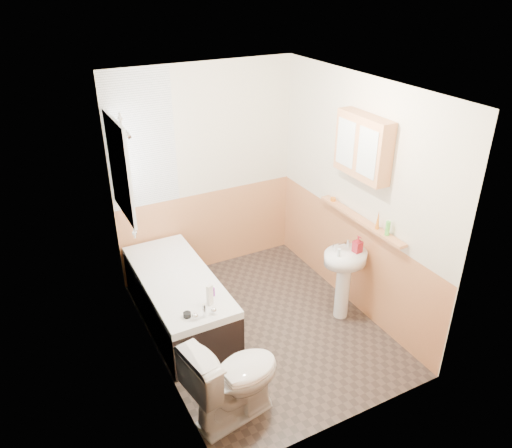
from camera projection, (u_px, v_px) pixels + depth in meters
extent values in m
plane|color=#312722|center=(263.00, 326.00, 5.27)|extent=(2.80, 2.80, 0.00)
plane|color=white|center=(264.00, 87.00, 4.12)|extent=(2.80, 2.80, 0.00)
cube|color=beige|center=(206.00, 172.00, 5.80)|extent=(2.20, 0.02, 2.50)
cube|color=beige|center=(357.00, 300.00, 3.59)|extent=(2.20, 0.02, 2.50)
cube|color=beige|center=(149.00, 249.00, 4.24)|extent=(0.02, 2.80, 2.50)
cube|color=beige|center=(358.00, 198.00, 5.15)|extent=(0.02, 2.80, 2.50)
cube|color=tan|center=(350.00, 261.00, 5.49)|extent=(0.01, 2.80, 1.00)
cube|color=tan|center=(346.00, 376.00, 3.95)|extent=(2.20, 0.01, 1.00)
cube|color=tan|center=(209.00, 230.00, 6.13)|extent=(2.20, 0.01, 1.00)
cube|color=white|center=(151.00, 248.00, 4.24)|extent=(0.01, 2.80, 2.50)
cube|color=white|center=(141.00, 140.00, 5.25)|extent=(0.75, 0.01, 1.50)
cube|color=white|center=(120.00, 168.00, 4.82)|extent=(0.03, 0.79, 0.99)
cube|color=white|center=(121.00, 168.00, 4.82)|extent=(0.01, 0.70, 0.90)
cube|color=white|center=(121.00, 168.00, 4.82)|extent=(0.01, 0.04, 0.90)
cube|color=black|center=(179.00, 302.00, 5.26)|extent=(0.70, 1.69, 0.47)
cube|color=white|center=(177.00, 280.00, 5.13)|extent=(0.70, 1.69, 0.08)
cube|color=white|center=(177.00, 281.00, 5.13)|extent=(0.56, 1.55, 0.04)
cylinder|color=silver|center=(204.00, 310.00, 4.50)|extent=(0.04, 0.04, 0.14)
sphere|color=silver|center=(195.00, 316.00, 4.47)|extent=(0.06, 0.06, 0.06)
sphere|color=silver|center=(214.00, 310.00, 4.55)|extent=(0.06, 0.06, 0.06)
cylinder|color=silver|center=(128.00, 179.00, 4.68)|extent=(0.02, 0.02, 1.26)
cylinder|color=silver|center=(135.00, 233.00, 4.95)|extent=(0.05, 0.05, 0.02)
cylinder|color=silver|center=(120.00, 118.00, 4.41)|extent=(0.05, 0.05, 0.02)
cylinder|color=silver|center=(128.00, 135.00, 4.50)|extent=(0.07, 0.08, 0.09)
imported|color=white|center=(234.00, 379.00, 4.06)|extent=(0.89, 0.59, 0.81)
cylinder|color=white|center=(342.00, 291.00, 5.29)|extent=(0.15, 0.15, 0.64)
ellipsoid|color=white|center=(346.00, 258.00, 5.10)|extent=(0.46, 0.37, 0.12)
cylinder|color=silver|center=(334.00, 248.00, 5.09)|extent=(0.03, 0.03, 0.08)
cylinder|color=silver|center=(348.00, 243.00, 5.16)|extent=(0.03, 0.03, 0.08)
cylinder|color=silver|center=(342.00, 244.00, 5.10)|extent=(0.02, 0.11, 0.09)
cube|color=tan|center=(360.00, 220.00, 5.07)|extent=(0.10, 1.26, 0.03)
cube|color=tan|center=(363.00, 146.00, 4.74)|extent=(0.16, 0.67, 0.61)
cube|color=silver|center=(367.00, 153.00, 4.58)|extent=(0.01, 0.26, 0.46)
cube|color=silver|center=(346.00, 143.00, 4.84)|extent=(0.01, 0.26, 0.46)
cylinder|color=#59C647|center=(388.00, 228.00, 4.72)|extent=(0.06, 0.06, 0.15)
cone|color=orange|center=(378.00, 220.00, 4.82)|extent=(0.05, 0.05, 0.20)
cylinder|color=orange|center=(333.00, 199.00, 5.43)|extent=(0.06, 0.06, 0.04)
imported|color=maroon|center=(357.00, 248.00, 5.07)|extent=(0.10, 0.19, 0.08)
cylinder|color=silver|center=(339.00, 253.00, 4.98)|extent=(0.04, 0.04, 0.09)
cube|color=silver|center=(210.00, 295.00, 4.65)|extent=(0.07, 0.06, 0.21)
cylinder|color=black|center=(187.00, 315.00, 4.52)|extent=(0.09, 0.09, 0.05)
cylinder|color=purple|center=(213.00, 292.00, 4.79)|extent=(0.04, 0.04, 0.09)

